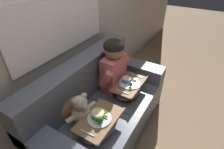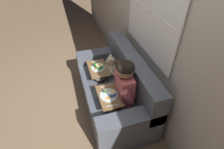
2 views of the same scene
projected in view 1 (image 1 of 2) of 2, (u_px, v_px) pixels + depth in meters
ground_plane at (106, 129)px, 2.21m from camera, size 14.00×14.00×0.00m
wall_back_with_window at (57, 19)px, 1.69m from camera, size 8.00×0.08×2.60m
couch at (101, 109)px, 2.05m from camera, size 1.69×0.85×0.90m
throw_pillow_behind_child at (102, 72)px, 2.19m from camera, size 0.37×0.18×0.38m
throw_pillow_behind_teddy at (68, 102)px, 1.75m from camera, size 0.35×0.17×0.36m
child_figure at (114, 63)px, 2.01m from camera, size 0.46×0.23×0.65m
teddy_bear at (82, 111)px, 1.69m from camera, size 0.36×0.26×0.33m
lap_tray_child at (129, 88)px, 2.08m from camera, size 0.47×0.29×0.21m
lap_tray_teddy at (100, 124)px, 1.64m from camera, size 0.47×0.30×0.23m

